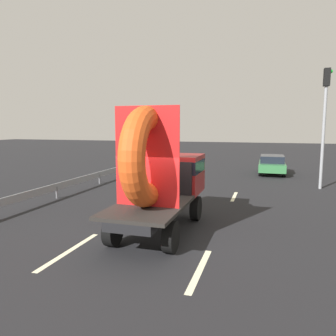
{
  "coord_description": "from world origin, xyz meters",
  "views": [
    {
      "loc": [
        3.2,
        -8.93,
        3.35
      ],
      "look_at": [
        0.0,
        1.47,
        1.93
      ],
      "focal_mm": 34.36,
      "sensor_mm": 36.0,
      "label": 1
    }
  ],
  "objects": [
    {
      "name": "lane_dash_right_near",
      "position": [
        1.8,
        -1.85,
        0.0
      ],
      "size": [
        0.16,
        2.41,
        0.01
      ],
      "primitive_type": "cube",
      "rotation": [
        0.0,
        0.0,
        1.57
      ],
      "color": "beige",
      "rests_on": "ground_plane"
    },
    {
      "name": "flatbed_truck",
      "position": [
        0.0,
        0.72,
        1.83
      ],
      "size": [
        2.02,
        5.0,
        3.92
      ],
      "color": "black",
      "rests_on": "ground_plane"
    },
    {
      "name": "ground_plane",
      "position": [
        0.0,
        0.0,
        0.0
      ],
      "size": [
        120.0,
        120.0,
        0.0
      ],
      "primitive_type": "plane",
      "color": "black"
    },
    {
      "name": "guardrail",
      "position": [
        -6.11,
        5.66,
        0.53
      ],
      "size": [
        0.1,
        16.17,
        0.71
      ],
      "color": "gray",
      "rests_on": "ground_plane"
    },
    {
      "name": "lane_dash_left_far",
      "position": [
        -1.8,
        6.71,
        0.0
      ],
      "size": [
        0.16,
        2.4,
        0.01
      ],
      "primitive_type": "cube",
      "rotation": [
        0.0,
        0.0,
        1.57
      ],
      "color": "beige",
      "rests_on": "ground_plane"
    },
    {
      "name": "lane_dash_left_near",
      "position": [
        -1.8,
        -1.75,
        0.0
      ],
      "size": [
        0.16,
        2.78,
        0.01
      ],
      "primitive_type": "cube",
      "rotation": [
        0.0,
        0.0,
        1.57
      ],
      "color": "beige",
      "rests_on": "ground_plane"
    },
    {
      "name": "traffic_light",
      "position": [
        6.05,
        9.8,
        4.08
      ],
      "size": [
        0.42,
        0.36,
        6.32
      ],
      "color": "gray",
      "rests_on": "ground_plane"
    },
    {
      "name": "lane_dash_right_far",
      "position": [
        1.8,
        6.44,
        0.0
      ],
      "size": [
        0.16,
        2.11,
        0.01
      ],
      "primitive_type": "cube",
      "rotation": [
        0.0,
        0.0,
        1.57
      ],
      "color": "beige",
      "rests_on": "ground_plane"
    },
    {
      "name": "distant_sedan",
      "position": [
        3.61,
        14.74,
        0.71
      ],
      "size": [
        1.74,
        4.05,
        1.32
      ],
      "color": "black",
      "rests_on": "ground_plane"
    }
  ]
}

